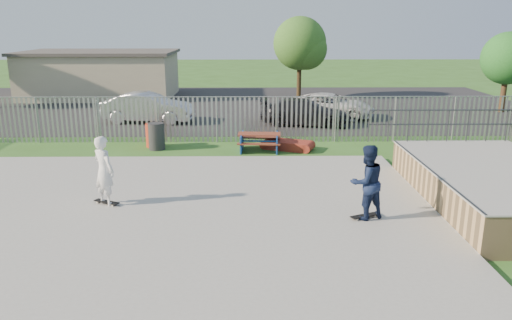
{
  "coord_description": "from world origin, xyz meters",
  "views": [
    {
      "loc": [
        2.42,
        -12.45,
        5.09
      ],
      "look_at": [
        2.62,
        2.0,
        1.1
      ],
      "focal_mm": 35.0,
      "sensor_mm": 36.0,
      "label": 1
    }
  ],
  "objects_px": {
    "picnic_table": "(259,142)",
    "skater_navy": "(367,182)",
    "funbox": "(288,145)",
    "trash_bin_grey": "(157,136)",
    "car_dark": "(305,112)",
    "car_white": "(331,106)",
    "car_silver": "(148,108)",
    "trash_bin_red": "(153,135)",
    "tree_right": "(508,59)",
    "tree_mid": "(300,43)",
    "skater_white": "(104,171)"
  },
  "relations": [
    {
      "from": "picnic_table",
      "to": "skater_navy",
      "type": "height_order",
      "value": "skater_navy"
    },
    {
      "from": "picnic_table",
      "to": "trash_bin_red",
      "type": "distance_m",
      "value": 4.55
    },
    {
      "from": "tree_right",
      "to": "skater_navy",
      "type": "height_order",
      "value": "tree_right"
    },
    {
      "from": "car_dark",
      "to": "tree_mid",
      "type": "height_order",
      "value": "tree_mid"
    },
    {
      "from": "funbox",
      "to": "trash_bin_red",
      "type": "bearing_deg",
      "value": -162.73
    },
    {
      "from": "car_white",
      "to": "trash_bin_grey",
      "type": "bearing_deg",
      "value": 148.63
    },
    {
      "from": "trash_bin_red",
      "to": "tree_mid",
      "type": "bearing_deg",
      "value": 61.59
    },
    {
      "from": "car_silver",
      "to": "car_dark",
      "type": "xyz_separation_m",
      "value": [
        8.16,
        -0.84,
        -0.11
      ]
    },
    {
      "from": "tree_right",
      "to": "skater_white",
      "type": "distance_m",
      "value": 24.54
    },
    {
      "from": "funbox",
      "to": "car_dark",
      "type": "xyz_separation_m",
      "value": [
        1.26,
        4.99,
        0.5
      ]
    },
    {
      "from": "trash_bin_red",
      "to": "car_white",
      "type": "height_order",
      "value": "car_white"
    },
    {
      "from": "picnic_table",
      "to": "skater_navy",
      "type": "relative_size",
      "value": 0.92
    },
    {
      "from": "funbox",
      "to": "skater_white",
      "type": "height_order",
      "value": "skater_white"
    },
    {
      "from": "tree_right",
      "to": "car_dark",
      "type": "bearing_deg",
      "value": -162.6
    },
    {
      "from": "car_silver",
      "to": "trash_bin_grey",
      "type": "bearing_deg",
      "value": -160.29
    },
    {
      "from": "picnic_table",
      "to": "car_dark",
      "type": "height_order",
      "value": "car_dark"
    },
    {
      "from": "car_dark",
      "to": "car_white",
      "type": "xyz_separation_m",
      "value": [
        1.64,
        2.08,
        -0.0
      ]
    },
    {
      "from": "skater_white",
      "to": "trash_bin_red",
      "type": "bearing_deg",
      "value": -52.39
    },
    {
      "from": "car_white",
      "to": "car_silver",
      "type": "bearing_deg",
      "value": 115.71
    },
    {
      "from": "picnic_table",
      "to": "car_dark",
      "type": "bearing_deg",
      "value": 68.51
    },
    {
      "from": "tree_mid",
      "to": "tree_right",
      "type": "xyz_separation_m",
      "value": [
        11.4,
        -5.67,
        -0.62
      ]
    },
    {
      "from": "tree_mid",
      "to": "skater_white",
      "type": "relative_size",
      "value": 2.81
    },
    {
      "from": "car_silver",
      "to": "car_dark",
      "type": "height_order",
      "value": "car_silver"
    },
    {
      "from": "car_white",
      "to": "tree_right",
      "type": "xyz_separation_m",
      "value": [
        10.35,
        1.68,
        2.42
      ]
    },
    {
      "from": "trash_bin_red",
      "to": "trash_bin_grey",
      "type": "bearing_deg",
      "value": -62.75
    },
    {
      "from": "trash_bin_red",
      "to": "tree_right",
      "type": "xyz_separation_m",
      "value": [
        18.92,
        8.22,
        2.61
      ]
    },
    {
      "from": "funbox",
      "to": "trash_bin_grey",
      "type": "distance_m",
      "value": 5.44
    },
    {
      "from": "skater_navy",
      "to": "skater_white",
      "type": "height_order",
      "value": "same"
    },
    {
      "from": "trash_bin_red",
      "to": "skater_navy",
      "type": "relative_size",
      "value": 0.51
    },
    {
      "from": "picnic_table",
      "to": "trash_bin_grey",
      "type": "bearing_deg",
      "value": 179.64
    },
    {
      "from": "skater_navy",
      "to": "tree_mid",
      "type": "bearing_deg",
      "value": -114.64
    },
    {
      "from": "funbox",
      "to": "trash_bin_grey",
      "type": "height_order",
      "value": "trash_bin_grey"
    },
    {
      "from": "car_silver",
      "to": "skater_navy",
      "type": "height_order",
      "value": "skater_navy"
    },
    {
      "from": "tree_right",
      "to": "car_silver",
      "type": "bearing_deg",
      "value": -171.76
    },
    {
      "from": "trash_bin_red",
      "to": "car_white",
      "type": "bearing_deg",
      "value": 37.39
    },
    {
      "from": "trash_bin_grey",
      "to": "tree_right",
      "type": "relative_size",
      "value": 0.24
    },
    {
      "from": "trash_bin_grey",
      "to": "car_dark",
      "type": "bearing_deg",
      "value": 36.44
    },
    {
      "from": "car_dark",
      "to": "tree_right",
      "type": "bearing_deg",
      "value": -61.74
    },
    {
      "from": "trash_bin_red",
      "to": "tree_right",
      "type": "height_order",
      "value": "tree_right"
    },
    {
      "from": "tree_mid",
      "to": "tree_right",
      "type": "height_order",
      "value": "tree_mid"
    },
    {
      "from": "tree_mid",
      "to": "trash_bin_red",
      "type": "bearing_deg",
      "value": -118.41
    },
    {
      "from": "picnic_table",
      "to": "tree_mid",
      "type": "xyz_separation_m",
      "value": [
        3.03,
        14.65,
        3.35
      ]
    },
    {
      "from": "car_silver",
      "to": "funbox",
      "type": "bearing_deg",
      "value": -124.81
    },
    {
      "from": "trash_bin_red",
      "to": "tree_mid",
      "type": "distance_m",
      "value": 16.12
    },
    {
      "from": "car_white",
      "to": "tree_right",
      "type": "relative_size",
      "value": 1.03
    },
    {
      "from": "trash_bin_grey",
      "to": "car_silver",
      "type": "relative_size",
      "value": 0.24
    },
    {
      "from": "car_dark",
      "to": "tree_right",
      "type": "height_order",
      "value": "tree_right"
    },
    {
      "from": "car_dark",
      "to": "skater_navy",
      "type": "distance_m",
      "value": 12.96
    },
    {
      "from": "car_white",
      "to": "skater_navy",
      "type": "xyz_separation_m",
      "value": [
        -1.47,
        -15.03,
        0.45
      ]
    },
    {
      "from": "car_white",
      "to": "skater_navy",
      "type": "height_order",
      "value": "skater_navy"
    }
  ]
}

